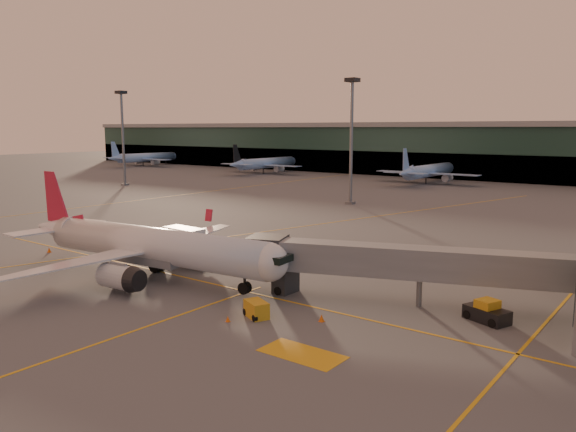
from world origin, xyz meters
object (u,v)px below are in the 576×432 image
Objects in this scene: main_airplane at (147,246)px; pushback_tug at (487,313)px; gpu_cart at (256,309)px; catering_truck at (185,242)px.

main_airplane reaches higher than pushback_tug.
main_airplane reaches higher than gpu_cart.
gpu_cart is (17.19, -2.63, -2.77)m from main_airplane.
pushback_tug is (32.78, 7.93, -2.70)m from main_airplane.
catering_truck reaches higher than pushback_tug.
catering_truck is 1.92× the size of gpu_cart.
catering_truck is (-2.56, 7.58, -1.17)m from main_airplane.
catering_truck is at bearing 177.23° from gpu_cart.
main_airplane is at bearing -145.12° from pushback_tug.
pushback_tug is at bearing 2.84° from catering_truck.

